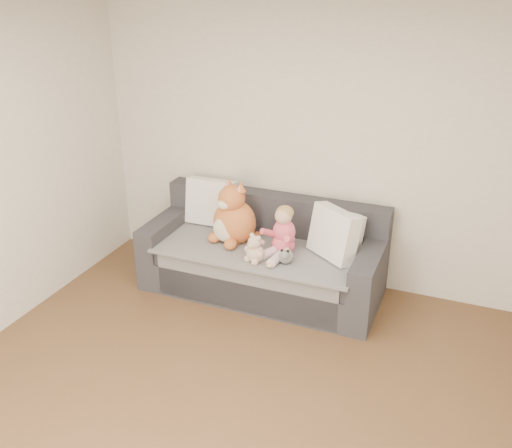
% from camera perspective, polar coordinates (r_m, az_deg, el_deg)
% --- Properties ---
extents(room_shell, '(5.00, 5.00, 5.00)m').
position_cam_1_polar(room_shell, '(3.41, -2.08, -2.01)').
color(room_shell, brown).
rests_on(room_shell, ground).
extents(sofa, '(2.20, 0.94, 0.85)m').
position_cam_1_polar(sofa, '(5.37, 0.77, -3.52)').
color(sofa, '#2D2D32').
rests_on(sofa, ground).
extents(cushion_left, '(0.50, 0.24, 0.47)m').
position_cam_1_polar(cushion_left, '(5.65, -4.49, 2.22)').
color(cushion_left, white).
rests_on(cushion_left, sofa).
extents(cushion_right_back, '(0.43, 0.34, 0.37)m').
position_cam_1_polar(cushion_right_back, '(5.19, 8.62, -0.60)').
color(cushion_right_back, white).
rests_on(cushion_right_back, sofa).
extents(cushion_right_front, '(0.52, 0.45, 0.46)m').
position_cam_1_polar(cushion_right_front, '(5.01, 7.78, -0.97)').
color(cushion_right_front, white).
rests_on(cushion_right_front, sofa).
extents(toddler, '(0.31, 0.46, 0.45)m').
position_cam_1_polar(toddler, '(5.04, 2.58, -1.03)').
color(toddler, '#DF4E54').
rests_on(toddler, sofa).
extents(plush_cat, '(0.48, 0.43, 0.62)m').
position_cam_1_polar(plush_cat, '(5.25, -2.27, 0.55)').
color(plush_cat, '#AA5225').
rests_on(plush_cat, sofa).
extents(teddy_bear, '(0.20, 0.17, 0.27)m').
position_cam_1_polar(teddy_bear, '(4.92, -0.14, -2.69)').
color(teddy_bear, tan).
rests_on(teddy_bear, sofa).
extents(plush_cow, '(0.13, 0.20, 0.16)m').
position_cam_1_polar(plush_cow, '(4.93, 3.01, -3.24)').
color(plush_cow, white).
rests_on(plush_cow, sofa).
extents(sippy_cup, '(0.11, 0.08, 0.12)m').
position_cam_1_polar(sippy_cup, '(5.03, -0.23, -2.62)').
color(sippy_cup, '#793289').
rests_on(sippy_cup, sofa).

